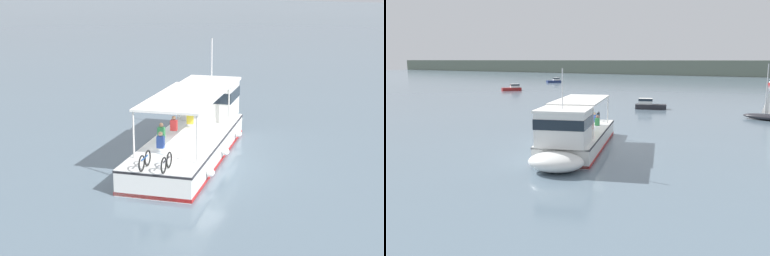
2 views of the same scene
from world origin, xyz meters
The scene contains 2 objects.
ground_plane centered at (0.00, 0.00, 0.00)m, with size 400.00×400.00×0.00m, color slate.
ferry_main centered at (1.42, -2.20, 1.02)m, with size 7.49×12.96×5.32m.
Camera 1 is at (-14.61, 20.03, 8.35)m, focal length 52.85 mm.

